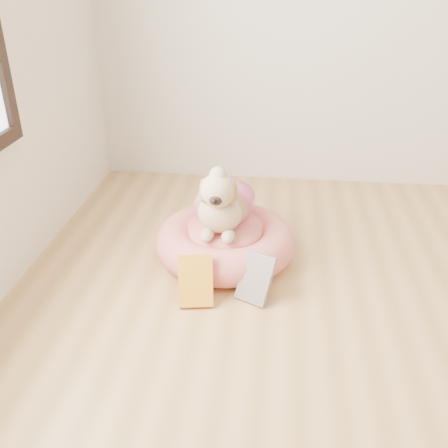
# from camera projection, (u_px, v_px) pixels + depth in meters

# --- Properties ---
(pet_bed) EXTENTS (0.70, 0.70, 0.18)m
(pet_bed) POSITION_uv_depth(u_px,v_px,m) (225.00, 241.00, 2.50)
(pet_bed) COLOR #D46B53
(pet_bed) RESTS_ON floor
(dog) EXTENTS (0.36, 0.51, 0.36)m
(dog) POSITION_uv_depth(u_px,v_px,m) (223.00, 191.00, 2.38)
(dog) COLOR brown
(dog) RESTS_ON pet_bed
(book_yellow) EXTENTS (0.17, 0.16, 0.21)m
(book_yellow) POSITION_uv_depth(u_px,v_px,m) (196.00, 281.00, 2.16)
(book_yellow) COLOR yellow
(book_yellow) RESTS_ON floor
(book_white) EXTENTS (0.19, 0.18, 0.21)m
(book_white) POSITION_uv_depth(u_px,v_px,m) (256.00, 278.00, 2.18)
(book_white) COLOR silver
(book_white) RESTS_ON floor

